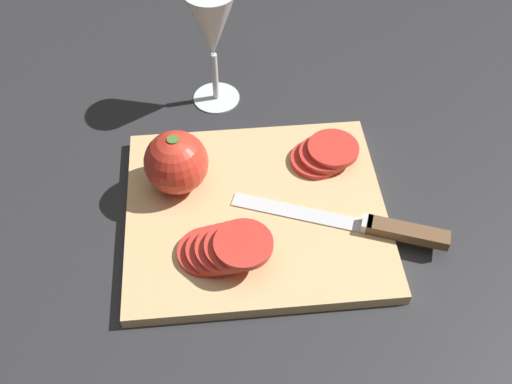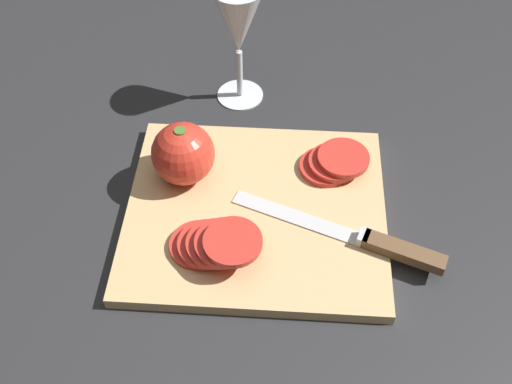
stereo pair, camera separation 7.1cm
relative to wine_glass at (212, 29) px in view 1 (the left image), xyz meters
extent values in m
plane|color=#28282B|center=(-0.02, -0.23, -0.12)|extent=(3.00, 3.00, 0.00)
cube|color=tan|center=(0.04, -0.22, -0.11)|extent=(0.32, 0.28, 0.02)
cylinder|color=silver|center=(0.00, 0.00, -0.12)|extent=(0.07, 0.07, 0.00)
cylinder|color=silver|center=(0.00, 0.00, -0.08)|extent=(0.01, 0.01, 0.08)
cone|color=silver|center=(0.00, 0.00, 0.01)|extent=(0.07, 0.07, 0.10)
cone|color=beige|center=(0.00, 0.00, -0.02)|extent=(0.03, 0.03, 0.04)
sphere|color=red|center=(-0.06, -0.18, -0.06)|extent=(0.08, 0.08, 0.08)
cylinder|color=#47702D|center=(-0.06, -0.18, -0.03)|extent=(0.01, 0.01, 0.01)
cube|color=silver|center=(0.09, -0.24, -0.10)|extent=(0.16, 0.08, 0.00)
cube|color=silver|center=(0.17, -0.27, -0.10)|extent=(0.02, 0.02, 0.01)
cube|color=brown|center=(0.21, -0.28, -0.10)|extent=(0.10, 0.05, 0.01)
cylinder|color=red|center=(0.12, -0.15, -0.10)|extent=(0.07, 0.07, 0.01)
cylinder|color=red|center=(0.13, -0.15, -0.09)|extent=(0.07, 0.07, 0.01)
cylinder|color=red|center=(0.14, -0.15, -0.08)|extent=(0.07, 0.07, 0.01)
cylinder|color=red|center=(-0.03, -0.29, -0.10)|extent=(0.07, 0.07, 0.01)
cylinder|color=red|center=(-0.01, -0.29, -0.09)|extent=(0.07, 0.07, 0.01)
cylinder|color=red|center=(0.00, -0.29, -0.08)|extent=(0.07, 0.07, 0.01)
cylinder|color=red|center=(0.01, -0.30, -0.08)|extent=(0.07, 0.07, 0.01)
cylinder|color=red|center=(0.02, -0.30, -0.07)|extent=(0.07, 0.07, 0.01)
camera|label=1|loc=(0.00, -0.67, 0.47)|focal=42.00mm
camera|label=2|loc=(0.07, -0.68, 0.47)|focal=42.00mm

